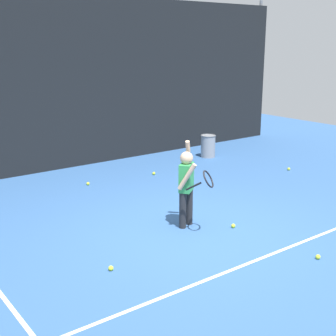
{
  "coord_description": "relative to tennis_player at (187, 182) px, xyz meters",
  "views": [
    {
      "loc": [
        -4.34,
        -5.05,
        2.81
      ],
      "look_at": [
        0.01,
        0.74,
        0.85
      ],
      "focal_mm": 49.76,
      "sensor_mm": 36.0,
      "label": 1
    }
  ],
  "objects": [
    {
      "name": "tennis_ball_8",
      "position": [
        0.54,
        -0.49,
        -0.69
      ],
      "size": [
        0.07,
        0.07,
        0.07
      ],
      "primitive_type": "sphere",
      "color": "#CCE033",
      "rests_on": "ground"
    },
    {
      "name": "tennis_ball_7",
      "position": [
        1.28,
        2.72,
        -0.69
      ],
      "size": [
        0.07,
        0.07,
        0.07
      ],
      "primitive_type": "sphere",
      "color": "#CCE033",
      "rests_on": "ground"
    },
    {
      "name": "tennis_ball_4",
      "position": [
        3.94,
        1.18,
        -0.69
      ],
      "size": [
        0.07,
        0.07,
        0.07
      ],
      "primitive_type": "sphere",
      "color": "#CCE033",
      "rests_on": "ground"
    },
    {
      "name": "ball_hopper",
      "position": [
        3.33,
        3.24,
        -0.44
      ],
      "size": [
        0.38,
        0.38,
        0.56
      ],
      "color": "gray",
      "rests_on": "ground"
    },
    {
      "name": "court_line_baseline",
      "position": [
        -0.02,
        -1.48,
        -0.72
      ],
      "size": [
        9.0,
        0.05,
        0.0
      ],
      "primitive_type": "cube",
      "color": "white",
      "rests_on": "ground"
    },
    {
      "name": "fence_post_2",
      "position": [
        -0.02,
        4.49,
        1.26
      ],
      "size": [
        0.09,
        0.09,
        3.98
      ],
      "primitive_type": "cylinder",
      "color": "slate",
      "rests_on": "ground"
    },
    {
      "name": "fence_post_3",
      "position": [
        3.18,
        4.49,
        1.26
      ],
      "size": [
        0.09,
        0.09,
        3.98
      ],
      "primitive_type": "cylinder",
      "color": "slate",
      "rests_on": "ground"
    },
    {
      "name": "tennis_ball_1",
      "position": [
        0.68,
        -1.96,
        -0.69
      ],
      "size": [
        0.07,
        0.07,
        0.07
      ],
      "primitive_type": "sphere",
      "color": "#CCE033",
      "rests_on": "ground"
    },
    {
      "name": "fence_post_4",
      "position": [
        6.38,
        4.49,
        1.26
      ],
      "size": [
        0.09,
        0.09,
        3.98
      ],
      "primitive_type": "cylinder",
      "color": "slate",
      "rests_on": "ground"
    },
    {
      "name": "tennis_ball_5",
      "position": [
        -1.71,
        -0.57,
        -0.69
      ],
      "size": [
        0.07,
        0.07,
        0.07
      ],
      "primitive_type": "sphere",
      "color": "#CCE033",
      "rests_on": "ground"
    },
    {
      "name": "ground_plane",
      "position": [
        -0.02,
        -0.26,
        -0.73
      ],
      "size": [
        20.0,
        20.0,
        0.0
      ],
      "primitive_type": "plane",
      "color": "#335B93"
    },
    {
      "name": "tennis_ball_3",
      "position": [
        -0.23,
        2.9,
        -0.69
      ],
      "size": [
        0.07,
        0.07,
        0.07
      ],
      "primitive_type": "sphere",
      "color": "#CCE033",
      "rests_on": "ground"
    },
    {
      "name": "tennis_player",
      "position": [
        0.0,
        0.0,
        0.0
      ],
      "size": [
        0.48,
        0.85,
        1.35
      ],
      "rotation": [
        0.0,
        0.0,
        0.64
      ],
      "color": "#232326",
      "rests_on": "ground"
    },
    {
      "name": "back_fence_windscreen",
      "position": [
        -0.02,
        4.43,
        1.19
      ],
      "size": [
        13.1,
        0.08,
        3.83
      ],
      "primitive_type": "cube",
      "color": "black",
      "rests_on": "ground"
    }
  ]
}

